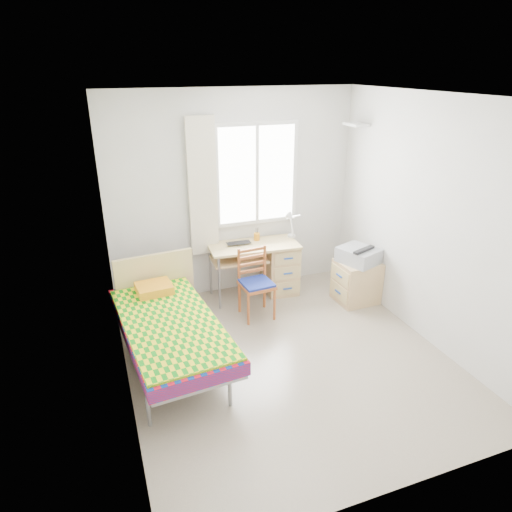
{
  "coord_description": "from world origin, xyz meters",
  "views": [
    {
      "loc": [
        -1.69,
        -3.63,
        2.85
      ],
      "look_at": [
        -0.14,
        0.55,
        0.96
      ],
      "focal_mm": 32.0,
      "sensor_mm": 36.0,
      "label": 1
    }
  ],
  "objects_px": {
    "bed": "(169,324)",
    "chair": "(256,278)",
    "cabinet": "(356,281)",
    "printer": "(359,255)",
    "desk": "(275,264)"
  },
  "relations": [
    {
      "from": "chair",
      "to": "cabinet",
      "type": "relative_size",
      "value": 1.56
    },
    {
      "from": "bed",
      "to": "chair",
      "type": "xyz_separation_m",
      "value": [
        1.14,
        0.54,
        0.07
      ]
    },
    {
      "from": "bed",
      "to": "chair",
      "type": "bearing_deg",
      "value": 19.96
    },
    {
      "from": "bed",
      "to": "cabinet",
      "type": "distance_m",
      "value": 2.51
    },
    {
      "from": "bed",
      "to": "chair",
      "type": "height_order",
      "value": "chair"
    },
    {
      "from": "chair",
      "to": "cabinet",
      "type": "distance_m",
      "value": 1.35
    },
    {
      "from": "desk",
      "to": "cabinet",
      "type": "height_order",
      "value": "desk"
    },
    {
      "from": "cabinet",
      "to": "printer",
      "type": "distance_m",
      "value": 0.37
    },
    {
      "from": "cabinet",
      "to": "chair",
      "type": "bearing_deg",
      "value": 172.95
    },
    {
      "from": "bed",
      "to": "printer",
      "type": "distance_m",
      "value": 2.51
    },
    {
      "from": "desk",
      "to": "printer",
      "type": "distance_m",
      "value": 1.1
    },
    {
      "from": "desk",
      "to": "chair",
      "type": "relative_size",
      "value": 1.38
    },
    {
      "from": "desk",
      "to": "printer",
      "type": "xyz_separation_m",
      "value": [
        0.87,
        -0.62,
        0.26
      ]
    },
    {
      "from": "cabinet",
      "to": "printer",
      "type": "height_order",
      "value": "printer"
    },
    {
      "from": "chair",
      "to": "printer",
      "type": "xyz_separation_m",
      "value": [
        1.32,
        -0.13,
        0.17
      ]
    }
  ]
}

